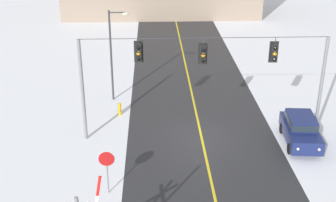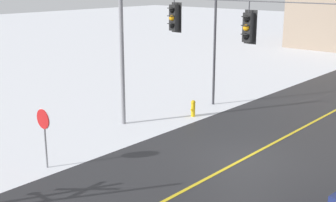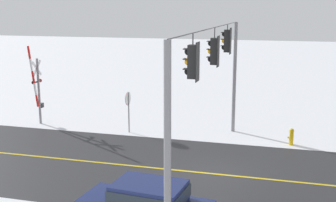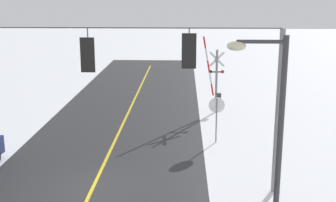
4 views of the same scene
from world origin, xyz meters
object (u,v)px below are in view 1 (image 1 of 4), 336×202
stop_sign (107,163)px  parked_car_navy (301,129)px  streetlamp_near (114,47)px  fire_hydrant (120,108)px

stop_sign → parked_car_navy: (10.90, 4.66, -0.76)m
stop_sign → parked_car_navy: size_ratio=0.54×
parked_car_navy → streetlamp_near: 13.59m
parked_car_navy → fire_hydrant: size_ratio=4.90×
stop_sign → fire_hydrant: 9.04m
stop_sign → parked_car_navy: 11.88m
stop_sign → streetlamp_near: size_ratio=0.36×
stop_sign → streetlamp_near: 11.82m
stop_sign → fire_hydrant: stop_sign is taller
fire_hydrant → streetlamp_near: bearing=98.9°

